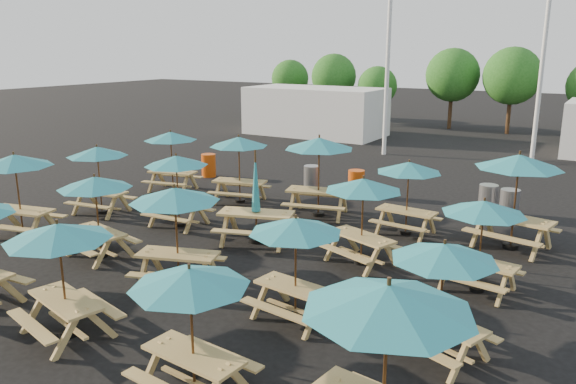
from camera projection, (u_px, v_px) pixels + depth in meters
The scene contains 32 objects.
ground at pixel (259, 244), 14.98m from camera, with size 120.00×120.00×0.00m, color black.
picnic_unit_1 at pixel (15, 166), 15.11m from camera, with size 2.40×2.40×2.33m.
picnic_unit_2 at pixel (97, 156), 17.31m from camera, with size 2.10×2.10×2.15m.
picnic_unit_3 at pixel (171, 140), 20.06m from camera, with size 2.25×2.25×2.20m.
picnic_unit_5 at pixel (95, 188), 13.62m from camera, with size 2.09×2.09×2.08m.
picnic_unit_6 at pixel (176, 165), 16.07m from camera, with size 1.93×1.93×2.12m.
picnic_unit_7 at pixel (239, 146), 18.55m from camera, with size 2.37×2.37×2.25m.
picnic_unit_8 at pixel (59, 239), 9.76m from camera, with size 2.24×2.24×2.15m.
picnic_unit_9 at pixel (175, 201), 11.91m from camera, with size 2.45×2.45×2.24m.
picnic_unit_10 at pixel (256, 205), 14.86m from camera, with size 2.42×2.25×2.52m.
picnic_unit_11 at pixel (319, 148), 16.99m from camera, with size 2.60×2.60×2.48m.
picnic_unit_12 at pixel (190, 286), 8.05m from camera, with size 1.92×1.92×2.05m.
picnic_unit_13 at pixel (296, 232), 10.40m from camera, with size 1.99×1.99×2.05m.
picnic_unit_14 at pixel (363, 190), 13.18m from camera, with size 2.35×2.35×2.14m.
picnic_unit_15 at pixel (409, 172), 15.34m from camera, with size 1.93×1.93×2.08m.
picnic_unit_16 at pixel (388, 310), 6.58m from camera, with size 2.36×2.36×2.44m.
picnic_unit_17 at pixel (444, 259), 9.08m from camera, with size 2.24×2.24×2.04m.
picnic_unit_18 at pixel (483, 213), 11.67m from camera, with size 1.97×1.97×2.03m.
picnic_unit_19 at pixel (519, 167), 14.13m from camera, with size 2.54×2.54×2.51m.
waste_bin_0 at pixel (209, 165), 22.70m from camera, with size 0.58×0.58×0.93m, color #C7460B.
waste_bin_1 at pixel (312, 178), 20.46m from camera, with size 0.58×0.58×0.93m, color gray.
waste_bin_2 at pixel (356, 183), 19.71m from camera, with size 0.58×0.58×0.93m, color #C7460B.
waste_bin_3 at pixel (488, 199), 17.64m from camera, with size 0.58×0.58×0.93m, color gray.
waste_bin_4 at pixel (509, 204), 17.05m from camera, with size 0.58×0.58×0.93m, color gray.
mast_0 at pixel (389, 27), 26.11m from camera, with size 0.20×0.20×12.00m, color silver.
mast_1 at pixel (546, 26), 24.53m from camera, with size 0.20×0.20×12.00m, color silver.
event_tent_0 at pixel (315, 111), 33.57m from camera, with size 8.00×4.00×2.80m, color silver.
tree_0 at pixel (290, 79), 42.26m from camera, with size 2.80×2.80×4.24m.
tree_1 at pixel (334, 77), 38.90m from camera, with size 3.11×3.11×4.72m.
tree_2 at pixel (377, 86), 37.15m from camera, with size 2.59×2.59×3.93m.
tree_3 at pixel (453, 75), 35.53m from camera, with size 3.36×3.36×5.09m.
tree_4 at pixel (512, 76), 33.32m from camera, with size 3.41×3.41×5.17m.
Camera 1 is at (7.95, -11.75, 5.08)m, focal length 35.00 mm.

